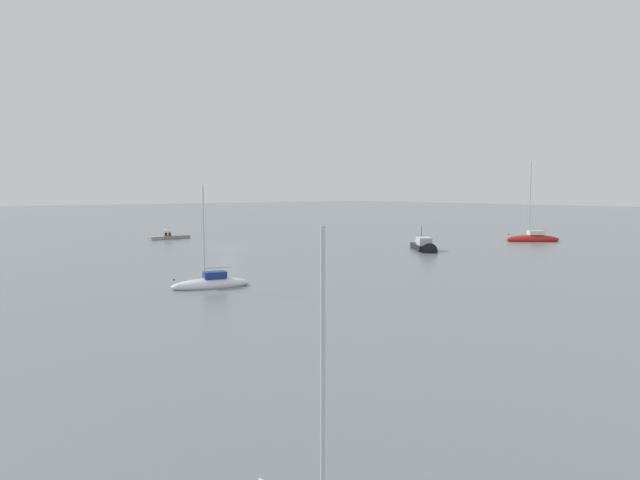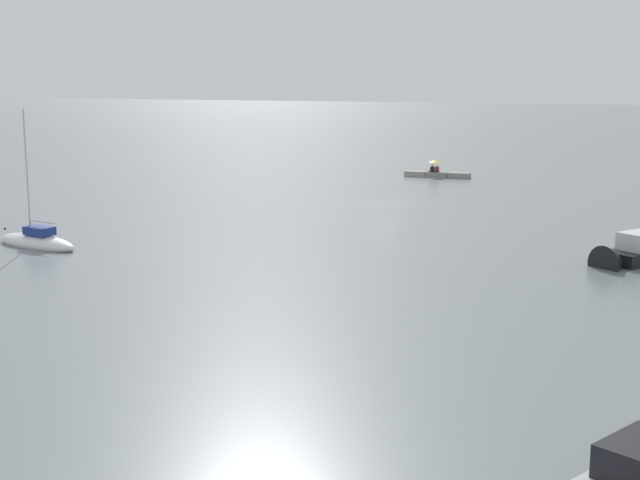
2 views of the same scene
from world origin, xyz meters
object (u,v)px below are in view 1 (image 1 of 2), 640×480
Objects in this scene: sailboat_red_near at (533,239)px; person_seated_maroon_left at (170,234)px; mooring_buoy_near at (416,242)px; sailboat_white_outer at (211,284)px; umbrella_open_yellow at (168,229)px; motorboat_black_mid at (425,248)px; person_seated_dark_right at (166,234)px.

person_seated_maroon_left is at bearing 85.07° from sailboat_red_near.
person_seated_maroon_left reaches higher than mooring_buoy_near.
sailboat_red_near reaches higher than mooring_buoy_near.
sailboat_red_near reaches higher than sailboat_white_outer.
sailboat_white_outer is (15.60, 45.57, -0.48)m from person_seated_maroon_left.
sailboat_white_outer is (59.72, 5.97, -0.10)m from sailboat_red_near.
sailboat_white_outer reaches higher than umbrella_open_yellow.
motorboat_black_mid is (24.19, -1.55, -0.00)m from sailboat_red_near.
person_seated_dark_right is 41.13m from mooring_buoy_near.
person_seated_dark_right is 0.08× the size of sailboat_white_outer.
sailboat_white_outer reaches higher than person_seated_maroon_left.
sailboat_red_near reaches higher than person_seated_dark_right.
sailboat_red_near is at bearing 138.10° from umbrella_open_yellow.
motorboat_black_mid is 11.38× the size of mooring_buoy_near.
umbrella_open_yellow is 0.11× the size of sailboat_red_near.
person_seated_maroon_left and person_seated_dark_right have the same top height.
person_seated_maroon_left is 59.28m from sailboat_red_near.
person_seated_maroon_left is 40.58m from mooring_buoy_near.
motorboat_black_mid is at bearing 47.16° from mooring_buoy_near.
umbrella_open_yellow is at bearing 85.08° from sailboat_red_near.
mooring_buoy_near is at bearing 95.04° from sailboat_red_near.
sailboat_white_outer reaches higher than mooring_buoy_near.
person_seated_dark_right is 0.06× the size of sailboat_red_near.
sailboat_white_outer is at bearing 48.39° from motorboat_black_mid.
mooring_buoy_near is (-27.88, 29.48, -0.70)m from person_seated_maroon_left.
motorboat_black_mid reaches higher than person_seated_maroon_left.
mooring_buoy_near is at bearing -55.81° from sailboat_white_outer.
sailboat_red_near is (-44.12, 39.60, -0.38)m from person_seated_maroon_left.
sailboat_red_near is 19.14m from mooring_buoy_near.
person_seated_dark_right is 0.92m from umbrella_open_yellow.
motorboat_black_mid is at bearing 117.82° from umbrella_open_yellow.
person_seated_maroon_left is 0.06× the size of sailboat_red_near.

